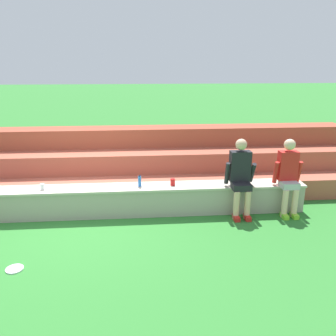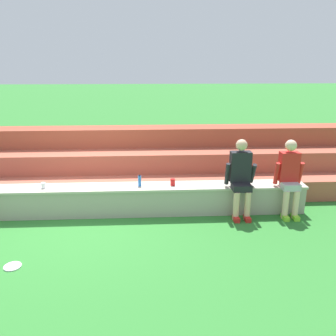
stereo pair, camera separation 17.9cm
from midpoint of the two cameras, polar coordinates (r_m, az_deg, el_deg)
ground_plane at (r=6.67m, az=-14.81°, el=-8.30°), size 80.00×80.00×0.00m
stone_seating_wall at (r=6.76m, az=-14.68°, el=-5.24°), size 8.48×0.50×0.55m
brick_bleachers at (r=8.11m, az=-13.06°, el=0.28°), size 12.07×1.93×1.31m
person_left_of_center at (r=6.52m, az=11.07°, el=-1.15°), size 0.56×0.53×1.45m
person_center at (r=6.82m, az=18.47°, el=-1.02°), size 0.53×0.52×1.44m
water_bottle_mid_right at (r=6.51m, az=-5.46°, el=-2.16°), size 0.06×0.06×0.22m
plastic_cup_left_end at (r=6.56m, az=-0.00°, el=-2.32°), size 0.09×0.09×0.13m
plastic_cup_middle at (r=6.78m, az=-20.64°, el=-2.90°), size 0.08×0.08×0.11m
frisbee at (r=5.54m, az=-24.78°, el=-14.83°), size 0.24×0.24×0.02m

